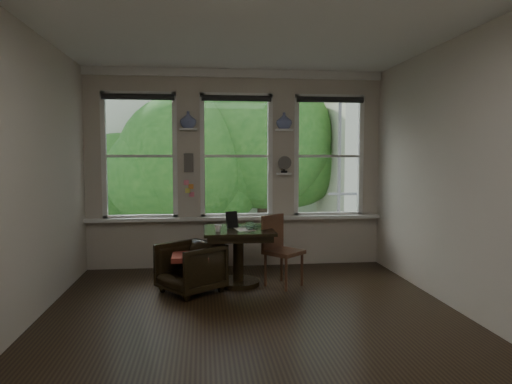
{
  "coord_description": "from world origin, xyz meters",
  "views": [
    {
      "loc": [
        -0.52,
        -4.77,
        1.69
      ],
      "look_at": [
        0.15,
        0.9,
        1.25
      ],
      "focal_mm": 32.0,
      "sensor_mm": 36.0,
      "label": 1
    }
  ],
  "objects": [
    {
      "name": "ground",
      "position": [
        0.0,
        0.0,
        0.0
      ],
      "size": [
        4.5,
        4.5,
        0.0
      ],
      "primitive_type": "plane",
      "color": "black",
      "rests_on": "ground"
    },
    {
      "name": "ceiling",
      "position": [
        0.0,
        0.0,
        3.0
      ],
      "size": [
        4.5,
        4.5,
        0.0
      ],
      "primitive_type": "plane",
      "rotation": [
        3.14,
        0.0,
        0.0
      ],
      "color": "silver",
      "rests_on": "ground"
    },
    {
      "name": "wall_back",
      "position": [
        0.0,
        2.25,
        1.5
      ],
      "size": [
        4.5,
        0.0,
        4.5
      ],
      "primitive_type": "plane",
      "rotation": [
        1.57,
        0.0,
        0.0
      ],
      "color": "beige",
      "rests_on": "ground"
    },
    {
      "name": "wall_front",
      "position": [
        0.0,
        -2.25,
        1.5
      ],
      "size": [
        4.5,
        0.0,
        4.5
      ],
      "primitive_type": "plane",
      "rotation": [
        -1.57,
        0.0,
        0.0
      ],
      "color": "beige",
      "rests_on": "ground"
    },
    {
      "name": "wall_left",
      "position": [
        -2.25,
        0.0,
        1.5
      ],
      "size": [
        0.0,
        4.5,
        4.5
      ],
      "primitive_type": "plane",
      "rotation": [
        1.57,
        0.0,
        1.57
      ],
      "color": "beige",
      "rests_on": "ground"
    },
    {
      "name": "wall_right",
      "position": [
        2.25,
        0.0,
        1.5
      ],
      "size": [
        0.0,
        4.5,
        4.5
      ],
      "primitive_type": "plane",
      "rotation": [
        1.57,
        0.0,
        -1.57
      ],
      "color": "beige",
      "rests_on": "ground"
    },
    {
      "name": "window_left",
      "position": [
        -1.45,
        2.25,
        1.7
      ],
      "size": [
        1.1,
        0.12,
        1.9
      ],
      "primitive_type": null,
      "color": "white",
      "rests_on": "ground"
    },
    {
      "name": "window_center",
      "position": [
        0.0,
        2.25,
        1.7
      ],
      "size": [
        1.1,
        0.12,
        1.9
      ],
      "primitive_type": null,
      "color": "white",
      "rests_on": "ground"
    },
    {
      "name": "window_right",
      "position": [
        1.45,
        2.25,
        1.7
      ],
      "size": [
        1.1,
        0.12,
        1.9
      ],
      "primitive_type": null,
      "color": "white",
      "rests_on": "ground"
    },
    {
      "name": "shelf_left",
      "position": [
        -0.72,
        2.15,
        2.1
      ],
      "size": [
        0.26,
        0.16,
        0.03
      ],
      "primitive_type": "cube",
      "color": "white",
      "rests_on": "ground"
    },
    {
      "name": "shelf_right",
      "position": [
        0.72,
        2.15,
        2.1
      ],
      "size": [
        0.26,
        0.16,
        0.03
      ],
      "primitive_type": "cube",
      "color": "white",
      "rests_on": "ground"
    },
    {
      "name": "intercom",
      "position": [
        -0.72,
        2.18,
        1.6
      ],
      "size": [
        0.14,
        0.06,
        0.28
      ],
      "primitive_type": "cube",
      "color": "#59544F",
      "rests_on": "ground"
    },
    {
      "name": "sticky_notes",
      "position": [
        -0.72,
        2.19,
        1.25
      ],
      "size": [
        0.16,
        0.01,
        0.24
      ],
      "primitive_type": null,
      "color": "pink",
      "rests_on": "ground"
    },
    {
      "name": "desk_fan",
      "position": [
        0.72,
        2.13,
        1.53
      ],
      "size": [
        0.2,
        0.2,
        0.24
      ],
      "primitive_type": null,
      "color": "#59544F",
      "rests_on": "ground"
    },
    {
      "name": "vase_left",
      "position": [
        -0.72,
        2.15,
        2.24
      ],
      "size": [
        0.24,
        0.24,
        0.25
      ],
      "primitive_type": "imported",
      "color": "silver",
      "rests_on": "shelf_left"
    },
    {
      "name": "vase_right",
      "position": [
        0.72,
        2.15,
        2.24
      ],
      "size": [
        0.24,
        0.24,
        0.25
      ],
      "primitive_type": "imported",
      "color": "silver",
      "rests_on": "shelf_right"
    },
    {
      "name": "table",
      "position": [
        -0.06,
        1.13,
        0.38
      ],
      "size": [
        0.9,
        0.9,
        0.75
      ],
      "primitive_type": null,
      "color": "black",
      "rests_on": "ground"
    },
    {
      "name": "armchair_left",
      "position": [
        -0.68,
        0.87,
        0.31
      ],
      "size": [
        0.95,
        0.95,
        0.62
      ],
      "primitive_type": "imported",
      "rotation": [
        0.0,
        0.0,
        -0.91
      ],
      "color": "black",
      "rests_on": "ground"
    },
    {
      "name": "cushion_red",
      "position": [
        -0.68,
        0.87,
        0.45
      ],
      "size": [
        0.45,
        0.45,
        0.06
      ],
      "primitive_type": "cube",
      "color": "maroon",
      "rests_on": "armchair_left"
    },
    {
      "name": "side_chair_right",
      "position": [
        0.53,
        1.01,
        0.46
      ],
      "size": [
        0.59,
        0.59,
        0.92
      ],
      "primitive_type": null,
      "rotation": [
        0.0,
        0.0,
        0.73
      ],
      "color": "#4D2B1B",
      "rests_on": "ground"
    },
    {
      "name": "laptop",
      "position": [
        0.13,
        1.14,
        0.76
      ],
      "size": [
        0.33,
        0.22,
        0.03
      ],
      "primitive_type": "imported",
      "rotation": [
        0.0,
        0.0,
        0.05
      ],
      "color": "black",
      "rests_on": "table"
    },
    {
      "name": "mug",
      "position": [
        -0.33,
        0.93,
        0.79
      ],
      "size": [
        0.1,
        0.1,
        0.09
      ],
      "primitive_type": "imported",
      "rotation": [
        0.0,
        0.0,
        -0.05
      ],
      "color": "white",
      "rests_on": "table"
    },
    {
      "name": "drinking_glass",
      "position": [
        0.08,
        1.01,
        0.8
      ],
      "size": [
        0.14,
        0.14,
        0.1
      ],
      "primitive_type": "imported",
      "rotation": [
        0.0,
        0.0,
        0.14
      ],
      "color": "white",
      "rests_on": "table"
    },
    {
      "name": "tablet",
      "position": [
        -0.14,
        1.2,
        0.86
      ],
      "size": [
        0.18,
        0.12,
        0.22
      ],
      "primitive_type": "cube",
      "rotation": [
        -0.26,
        0.0,
        0.33
      ],
      "color": "black",
      "rests_on": "table"
    },
    {
      "name": "papers",
      "position": [
        0.01,
        1.07,
        0.75
      ],
      "size": [
        0.27,
        0.34,
        0.0
      ],
      "primitive_type": "cube",
      "rotation": [
        0.0,
        0.0,
        0.19
      ],
      "color": "silver",
      "rests_on": "table"
    }
  ]
}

